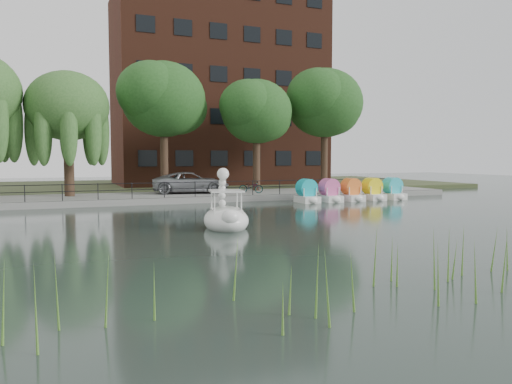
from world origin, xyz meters
TOP-DOWN VIEW (x-y plane):
  - ground_plane at (0.00, 0.00)m, footprint 120.00×120.00m
  - promenade at (0.00, 16.00)m, footprint 40.00×6.00m
  - kerb at (0.00, 13.05)m, footprint 40.00×0.25m
  - land_strip at (0.00, 30.00)m, footprint 60.00×22.00m
  - railing at (0.00, 13.25)m, footprint 32.00×0.05m
  - apartment_building at (7.00, 29.97)m, footprint 20.00×10.07m
  - willow_mid at (-7.50, 17.00)m, footprint 5.32×5.32m
  - broadleaf_center at (-1.00, 18.00)m, footprint 6.00×6.00m
  - broadleaf_right at (6.00, 17.50)m, footprint 5.40×5.40m
  - broadleaf_far at (12.50, 18.50)m, footprint 6.30×6.30m
  - minivan at (0.59, 16.59)m, footprint 3.90×6.63m
  - bicycle at (4.57, 15.03)m, footprint 1.32×1.80m
  - swan_boat at (-1.78, 1.72)m, footprint 2.39×3.25m
  - pedal_boat_row at (10.25, 10.85)m, footprint 7.95×1.70m

SIDE VIEW (x-z plane):
  - ground_plane at x=0.00m, z-range 0.00..0.00m
  - land_strip at x=0.00m, z-range 0.00..0.36m
  - promenade at x=0.00m, z-range 0.00..0.40m
  - kerb at x=0.00m, z-range 0.00..0.40m
  - swan_boat at x=-1.78m, z-range -0.70..1.79m
  - pedal_boat_row at x=10.25m, z-range -0.09..1.31m
  - bicycle at x=4.57m, z-range 0.40..1.40m
  - railing at x=0.00m, z-range 0.65..1.65m
  - minivan at x=0.59m, z-range 0.40..2.13m
  - willow_mid at x=-7.50m, z-range 2.17..10.32m
  - broadleaf_right at x=6.00m, z-range 2.22..10.55m
  - broadleaf_center at x=-1.00m, z-range 2.44..11.69m
  - broadleaf_far at x=12.50m, z-range 2.54..12.25m
  - apartment_building at x=7.00m, z-range 0.36..18.36m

